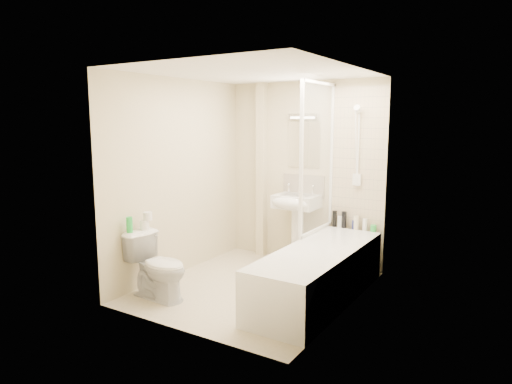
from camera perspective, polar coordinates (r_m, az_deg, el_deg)
The scene contains 26 objects.
floor at distance 5.32m, azimuth -0.23°, elevation -11.92°, with size 2.50×2.50×0.00m, color beige.
wall_back at distance 6.11m, azimuth 6.00°, elevation 2.36°, with size 2.20×0.02×2.40m, color beige.
wall_left at distance 5.67m, azimuth -9.70°, elevation 1.78°, with size 0.02×2.50×2.40m, color beige.
wall_right at distance 4.54m, azimuth 11.62°, elevation -0.04°, with size 0.02×2.50×2.40m, color beige.
ceiling at distance 5.00m, azimuth -0.25°, elevation 14.75°, with size 2.20×2.50×0.02m, color white.
tile_back at distance 5.79m, azimuth 12.70°, elevation 4.07°, with size 0.70×0.01×1.75m, color beige.
tile_right at distance 4.60m, azimuth 11.96°, elevation 2.89°, with size 0.01×2.10×1.75m, color beige.
pipe_boxing at distance 6.35m, azimuth 0.72°, elevation 2.66°, with size 0.12×0.12×2.40m, color beige.
splashback at distance 6.12m, azimuth 5.94°, elevation 0.77°, with size 0.60×0.01×0.30m, color beige.
mirror at distance 6.06m, azimuth 6.02°, elevation 5.92°, with size 0.46×0.01×0.60m, color white.
strip_light at distance 6.03m, azimuth 5.98°, elevation 9.42°, with size 0.42×0.07×0.07m, color silver.
bathtub at distance 4.97m, azimuth 7.81°, elevation -10.01°, with size 0.70×2.10×0.55m.
shower_screen at distance 5.51m, azimuth 7.74°, elevation 4.23°, with size 0.04×0.92×1.80m.
shower_fixture at distance 5.74m, azimuth 12.58°, elevation 5.24°, with size 0.10×0.16×0.99m.
pedestal_sink at distance 5.96m, azimuth 4.95°, elevation -2.18°, with size 0.55×0.50×1.06m.
bottle_black_a at distance 5.92m, azimuth 9.80°, elevation -3.30°, with size 0.06×0.06×0.21m, color black.
bottle_white_a at distance 5.90m, azimuth 10.46°, elevation -3.67°, with size 0.06×0.06×0.14m, color silver.
bottle_black_b at distance 5.87m, azimuth 10.94°, elevation -3.42°, with size 0.06×0.06×0.21m, color black.
bottle_blue at distance 5.84m, azimuth 12.15°, elevation -4.01°, with size 0.05×0.05×0.11m, color navy.
bottle_cream at distance 5.82m, azimuth 12.42°, elevation -3.76°, with size 0.07×0.07×0.17m, color beige.
bottle_white_b at distance 5.79m, azimuth 13.45°, elevation -4.00°, with size 0.06×0.06×0.14m, color white.
bottle_green at distance 5.77m, azimuth 14.47°, elevation -4.41°, with size 0.07×0.07×0.08m, color green.
toilet at distance 5.04m, azimuth -12.11°, elevation -9.05°, with size 0.72×0.44×0.71m, color white.
toilet_roll_lower at distance 5.15m, azimuth -13.77°, elevation -4.03°, with size 0.10×0.10×0.10m, color white.
toilet_roll_upper at distance 5.14m, azimuth -13.40°, elevation -2.96°, with size 0.10×0.10×0.09m, color white.
green_bottle at distance 5.06m, azimuth -15.54°, elevation -3.97°, with size 0.07×0.07×0.17m, color green.
Camera 1 is at (2.64, -4.21, 1.89)m, focal length 32.00 mm.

